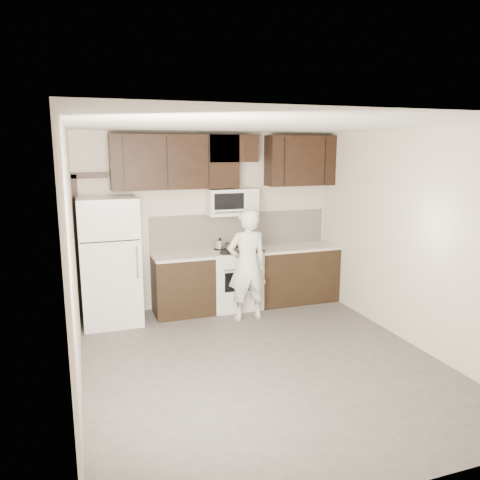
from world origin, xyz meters
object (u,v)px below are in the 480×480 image
stove (234,279)px  microwave (232,202)px  person (247,265)px  refrigerator (110,261)px

stove → microwave: (-0.00, 0.12, 1.19)m
microwave → person: size_ratio=0.47×
stove → microwave: microwave is taller
refrigerator → person: (1.87, -0.49, -0.09)m
stove → person: bearing=-88.1°
stove → refrigerator: size_ratio=0.52×
microwave → person: 1.07m
stove → refrigerator: bearing=-178.5°
refrigerator → person: bearing=-14.8°
microwave → refrigerator: bearing=-174.9°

